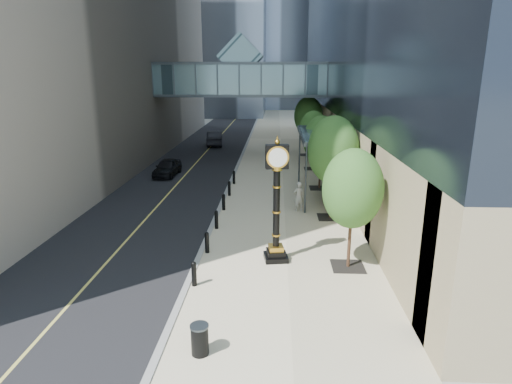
% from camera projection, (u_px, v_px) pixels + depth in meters
% --- Properties ---
extents(ground, '(320.00, 320.00, 0.00)m').
position_uv_depth(ground, '(262.00, 302.00, 15.74)').
color(ground, gray).
rests_on(ground, ground).
extents(road, '(8.00, 180.00, 0.02)m').
position_uv_depth(road, '(218.00, 139.00, 54.53)').
color(road, black).
rests_on(road, ground).
extents(sidewalk, '(8.00, 180.00, 0.06)m').
position_uv_depth(sidewalk, '(281.00, 139.00, 54.16)').
color(sidewalk, beige).
rests_on(sidewalk, ground).
extents(curb, '(0.25, 180.00, 0.07)m').
position_uv_depth(curb, '(249.00, 139.00, 54.34)').
color(curb, gray).
rests_on(curb, ground).
extents(skywalk, '(17.00, 4.20, 5.80)m').
position_uv_depth(skywalk, '(241.00, 77.00, 40.73)').
color(skywalk, slate).
rests_on(skywalk, ground).
extents(entrance_canopy, '(3.00, 8.00, 4.38)m').
position_uv_depth(entrance_canopy, '(323.00, 135.00, 27.91)').
color(entrance_canopy, '#383F44').
rests_on(entrance_canopy, ground).
extents(bollard_row, '(0.20, 16.20, 0.90)m').
position_uv_depth(bollard_row, '(220.00, 211.00, 24.38)').
color(bollard_row, black).
rests_on(bollard_row, sidewalk).
extents(street_trees, '(2.84, 28.67, 5.84)m').
position_uv_depth(street_trees, '(321.00, 137.00, 30.31)').
color(street_trees, black).
rests_on(street_trees, sidewalk).
extents(street_clock, '(1.16, 1.16, 5.41)m').
position_uv_depth(street_clock, '(276.00, 210.00, 18.50)').
color(street_clock, black).
rests_on(street_clock, sidewalk).
extents(trash_bin, '(0.57, 0.57, 0.90)m').
position_uv_depth(trash_bin, '(200.00, 340.00, 12.61)').
color(trash_bin, black).
rests_on(trash_bin, sidewalk).
extents(pedestrian, '(0.78, 0.67, 1.81)m').
position_uv_depth(pedestrian, '(299.00, 196.00, 25.65)').
color(pedestrian, '#ABA89D').
rests_on(pedestrian, sidewalk).
extents(car_near, '(1.81, 4.08, 1.36)m').
position_uv_depth(car_near, '(167.00, 167.00, 34.75)').
color(car_near, black).
rests_on(car_near, road).
extents(car_far, '(2.25, 5.03, 1.60)m').
position_uv_depth(car_far, '(215.00, 138.00, 49.33)').
color(car_far, black).
rests_on(car_far, road).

